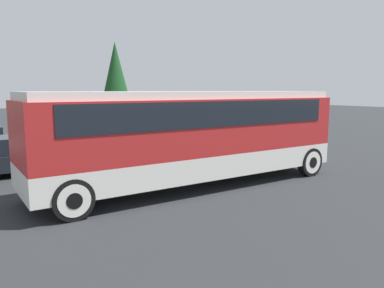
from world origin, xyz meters
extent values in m
plane|color=#26282B|center=(0.00, 0.00, 0.00)|extent=(120.00, 120.00, 0.00)
cube|color=silver|center=(0.00, 0.00, 0.78)|extent=(10.09, 2.53, 0.70)
cube|color=red|center=(0.00, 0.00, 1.94)|extent=(10.09, 2.53, 1.63)
cube|color=black|center=(0.00, 0.00, 2.34)|extent=(8.88, 2.57, 0.73)
cube|color=silver|center=(0.00, 0.00, 2.87)|extent=(9.89, 2.33, 0.22)
cube|color=red|center=(4.89, 0.00, 1.71)|extent=(0.36, 2.43, 1.87)
cylinder|color=black|center=(4.24, -1.15, 0.50)|extent=(1.00, 0.28, 1.00)
cylinder|color=silver|center=(4.24, -1.15, 0.50)|extent=(0.78, 0.30, 0.78)
cylinder|color=black|center=(4.24, -1.15, 0.50)|extent=(0.38, 0.32, 0.38)
cylinder|color=black|center=(4.24, 1.15, 0.50)|extent=(1.00, 0.28, 1.00)
cylinder|color=silver|center=(4.24, 1.15, 0.50)|extent=(0.78, 0.30, 0.78)
cylinder|color=black|center=(4.24, 1.15, 0.50)|extent=(0.38, 0.32, 0.38)
cylinder|color=black|center=(-4.09, -1.15, 0.50)|extent=(1.00, 0.28, 1.00)
cylinder|color=silver|center=(-4.09, -1.15, 0.50)|extent=(0.78, 0.30, 0.78)
cylinder|color=black|center=(-4.09, -1.15, 0.50)|extent=(0.38, 0.32, 0.38)
cylinder|color=black|center=(-4.09, 1.15, 0.50)|extent=(1.00, 0.28, 1.00)
cylinder|color=silver|center=(-4.09, 1.15, 0.50)|extent=(0.78, 0.30, 0.78)
cylinder|color=black|center=(-4.09, 1.15, 0.50)|extent=(0.38, 0.32, 0.38)
cylinder|color=black|center=(-3.56, 8.35, 0.35)|extent=(0.71, 0.22, 0.71)
cylinder|color=black|center=(-3.56, 8.35, 0.35)|extent=(0.27, 0.26, 0.27)
cylinder|color=black|center=(-3.56, 10.01, 0.35)|extent=(0.71, 0.22, 0.71)
cylinder|color=black|center=(-3.56, 10.01, 0.35)|extent=(0.27, 0.26, 0.27)
cube|color=black|center=(-3.64, 4.99, 0.50)|extent=(4.45, 1.88, 0.55)
cube|color=black|center=(-3.82, 4.99, 1.07)|extent=(2.31, 1.69, 0.59)
cylinder|color=black|center=(-1.84, 4.14, 0.30)|extent=(0.60, 0.22, 0.60)
cylinder|color=black|center=(-1.84, 4.14, 0.30)|extent=(0.23, 0.26, 0.23)
cylinder|color=black|center=(-1.84, 5.83, 0.30)|extent=(0.60, 0.22, 0.60)
cylinder|color=black|center=(-1.84, 5.83, 0.30)|extent=(0.23, 0.26, 0.23)
cube|color=#2D5638|center=(5.17, 5.08, 0.58)|extent=(4.56, 1.89, 0.69)
cube|color=black|center=(4.99, 5.08, 1.21)|extent=(2.37, 1.70, 0.56)
cylinder|color=black|center=(7.02, 4.22, 0.31)|extent=(0.62, 0.22, 0.62)
cylinder|color=black|center=(7.02, 4.22, 0.31)|extent=(0.23, 0.26, 0.23)
cylinder|color=black|center=(7.02, 5.93, 0.31)|extent=(0.62, 0.22, 0.62)
cylinder|color=black|center=(7.02, 5.93, 0.31)|extent=(0.23, 0.26, 0.23)
cylinder|color=black|center=(3.32, 4.22, 0.31)|extent=(0.62, 0.22, 0.62)
cylinder|color=black|center=(3.32, 4.22, 0.31)|extent=(0.23, 0.26, 0.23)
cylinder|color=black|center=(3.32, 5.93, 0.31)|extent=(0.62, 0.22, 0.62)
cylinder|color=black|center=(3.32, 5.93, 0.31)|extent=(0.23, 0.26, 0.23)
cylinder|color=brown|center=(4.91, 18.15, 0.98)|extent=(0.28, 0.28, 1.96)
cone|color=#19471E|center=(4.91, 18.15, 4.33)|extent=(2.27, 2.27, 4.74)
camera|label=1|loc=(-6.42, -9.69, 3.02)|focal=35.00mm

